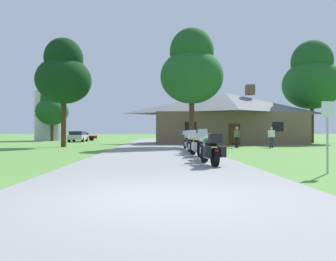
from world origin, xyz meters
The scene contains 19 objects.
ground_plane centered at (0.00, 20.00, 0.00)m, with size 500.00×500.00×0.00m, color #56893D.
asphalt_driveway centered at (0.00, 18.00, 0.03)m, with size 6.40×80.00×0.06m, color gray.
motorcycle_green_nearest_to_camera centered at (1.87, 5.58, 0.61)m, with size 0.86×2.08×1.30m.
motorcycle_white_second_in_row centered at (1.94, 7.74, 0.62)m, with size 0.66×2.08×1.30m.
motorcycle_yellow_third_in_row centered at (1.96, 10.06, 0.61)m, with size 0.83×2.08×1.30m.
motorcycle_green_fourth_in_row centered at (1.84, 12.05, 0.62)m, with size 0.66×2.08×1.30m.
motorcycle_orange_fifth_in_row centered at (2.14, 13.97, 0.61)m, with size 0.86×2.08×1.30m.
motorcycle_yellow_farthest_in_row centered at (2.04, 16.23, 0.62)m, with size 0.68×2.08×1.30m.
stone_lodge centered at (7.52, 29.56, 2.89)m, with size 16.26×8.77×6.52m.
bystander_white_shirt_near_lodge centered at (9.09, 19.63, 0.93)m, with size 0.55×0.24×1.67m.
bystander_olive_shirt_beside_signpost centered at (6.37, 19.86, 0.95)m, with size 0.40×0.43×1.69m.
metal_signpost_roadside centered at (5.00, 3.60, 1.35)m, with size 0.36×0.06×2.14m.
tree_right_of_lodge centered at (17.99, 31.07, 7.59)m, with size 6.67×6.67×11.97m.
tree_left_far centered at (-15.29, 41.47, 4.86)m, with size 4.64×4.64×7.91m.
tree_left_near centered at (-7.96, 21.77, 6.18)m, with size 4.64×4.64×9.24m.
tree_by_lodge_front centered at (2.92, 21.57, 6.61)m, with size 5.36×5.36×10.13m.
metal_silo_distant centered at (-16.80, 44.61, 4.31)m, with size 4.33×4.33×8.61m.
parked_silver_suv_far_left centered at (-10.45, 37.04, 0.78)m, with size 2.03×4.66×1.40m.
parked_red_sedan_far_left centered at (-11.30, 43.11, 0.64)m, with size 4.52×2.79×1.20m.
Camera 1 is at (-0.04, -5.74, 1.21)m, focal length 34.41 mm.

